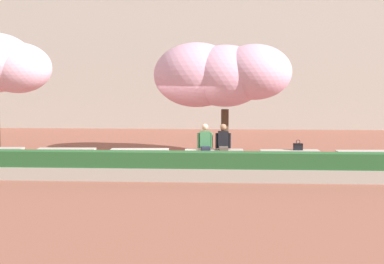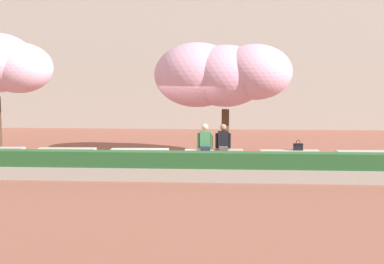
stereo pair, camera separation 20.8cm
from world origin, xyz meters
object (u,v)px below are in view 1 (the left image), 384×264
object	(u,v)px
stone_bench_near_west	(67,153)
stone_bench_center	(140,153)
cherry_tree_main	(221,75)
stone_bench_east_end	(289,154)
person_seated_right	(223,142)
handbag	(298,146)
person_seated_left	(205,142)
stone_bench_far_east	(366,155)
stone_bench_near_east	(214,154)

from	to	relation	value
stone_bench_near_west	stone_bench_center	bearing A→B (deg)	0.00
cherry_tree_main	stone_bench_near_west	bearing A→B (deg)	-162.38
stone_bench_center	stone_bench_near_west	bearing A→B (deg)	-180.00
stone_bench_near_west	stone_bench_east_end	distance (m)	7.34
stone_bench_near_west	person_seated_right	bearing A→B (deg)	-0.59
stone_bench_near_west	handbag	distance (m)	7.62
stone_bench_east_end	person_seated_left	xyz separation A→B (m)	(-2.73, -0.05, 0.39)
stone_bench_near_west	stone_bench_far_east	size ratio (longest dim) A/B	1.00
stone_bench_near_east	stone_bench_near_west	bearing A→B (deg)	180.00
person_seated_right	stone_bench_near_west	bearing A→B (deg)	179.41
stone_bench_far_east	handbag	xyz separation A→B (m)	(-2.17, 0.01, 0.27)
stone_bench_near_west	person_seated_left	bearing A→B (deg)	-0.66
stone_bench_near_east	person_seated_right	xyz separation A→B (m)	(0.30, -0.05, 0.39)
person_seated_left	handbag	size ratio (longest dim) A/B	3.81
person_seated_left	person_seated_right	xyz separation A→B (m)	(0.59, -0.00, 0.00)
person_seated_right	cherry_tree_main	distance (m)	2.75
stone_bench_near_west	stone_bench_near_east	xyz separation A→B (m)	(4.89, 0.00, 0.00)
stone_bench_near_east	person_seated_left	xyz separation A→B (m)	(-0.29, -0.05, 0.39)
stone_bench_far_east	person_seated_left	distance (m)	5.20
stone_bench_far_east	person_seated_left	world-z (taller)	person_seated_left
stone_bench_near_east	person_seated_left	distance (m)	0.49
stone_bench_near_west	stone_bench_east_end	xyz separation A→B (m)	(7.34, 0.00, 0.00)
person_seated_right	handbag	bearing A→B (deg)	1.54
stone_bench_near_east	handbag	distance (m)	2.73
stone_bench_center	person_seated_right	distance (m)	2.78
stone_bench_far_east	person_seated_right	world-z (taller)	person_seated_right
stone_bench_near_west	stone_bench_center	world-z (taller)	same
stone_bench_east_end	person_seated_left	world-z (taller)	person_seated_left
cherry_tree_main	stone_bench_far_east	bearing A→B (deg)	-19.09
person_seated_left	stone_bench_far_east	bearing A→B (deg)	0.59
person_seated_right	cherry_tree_main	bearing A→B (deg)	93.13
cherry_tree_main	stone_bench_east_end	bearing A→B (deg)	-35.93
stone_bench_far_east	person_seated_right	size ratio (longest dim) A/B	1.48
stone_bench_east_end	person_seated_right	distance (m)	2.18
stone_bench_east_end	cherry_tree_main	distance (m)	3.78
handbag	person_seated_left	bearing A→B (deg)	-178.77
stone_bench_near_west	person_seated_left	distance (m)	4.62
person_seated_left	handbag	distance (m)	3.01
stone_bench_near_east	cherry_tree_main	xyz separation A→B (m)	(0.21, 1.62, 2.57)
person_seated_right	stone_bench_east_end	bearing A→B (deg)	1.43
stone_bench_near_west	stone_bench_far_east	xyz separation A→B (m)	(9.78, 0.00, 0.00)
person_seated_left	cherry_tree_main	size ratio (longest dim) A/B	0.27
stone_bench_near_east	cherry_tree_main	bearing A→B (deg)	82.63
stone_bench_east_end	stone_bench_center	bearing A→B (deg)	180.00
person_seated_left	stone_bench_near_west	bearing A→B (deg)	179.34
stone_bench_center	handbag	xyz separation A→B (m)	(5.17, 0.01, 0.27)
person_seated_left	stone_bench_near_east	bearing A→B (deg)	10.42
stone_bench_near_east	handbag	xyz separation A→B (m)	(2.72, 0.01, 0.27)
stone_bench_center	person_seated_left	distance (m)	2.19
stone_bench_near_west	person_seated_right	xyz separation A→B (m)	(5.19, -0.05, 0.39)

